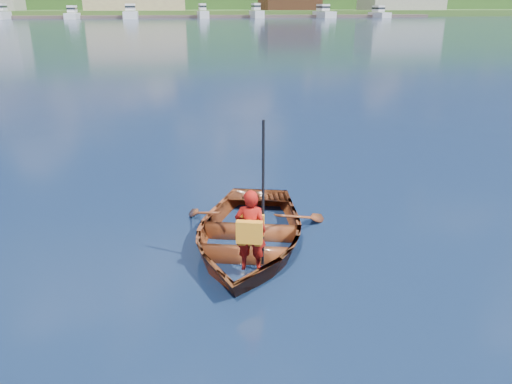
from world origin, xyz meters
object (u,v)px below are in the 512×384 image
Objects in this scene: rowboat at (248,233)px; dock at (168,17)px; marina_yachts at (139,13)px; child_paddler at (251,230)px.

dock is (3.71, 147.81, 0.20)m from rowboat.
rowboat is at bearing -91.44° from dock.
rowboat is 143.17m from marina_yachts.
dock is 9.13m from marina_yachts.
dock reaches higher than rowboat.
rowboat is 0.03× the size of marina_yachts.
child_paddler is 0.01× the size of marina_yachts.
marina_yachts reaches higher than rowboat.
dock is (3.83, 148.71, -0.27)m from child_paddler.
dock is at bearing 88.56° from rowboat.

